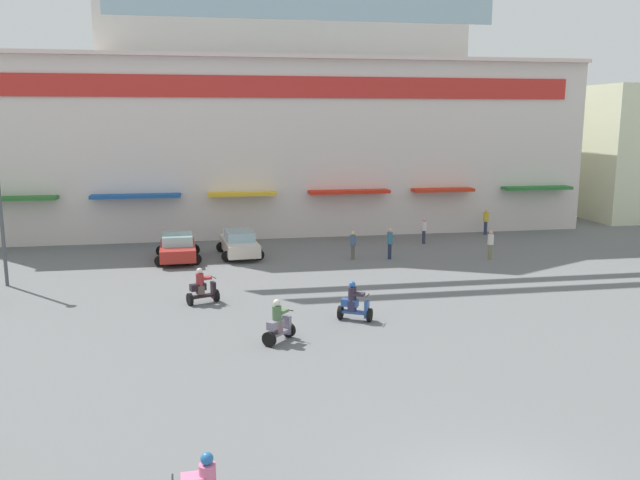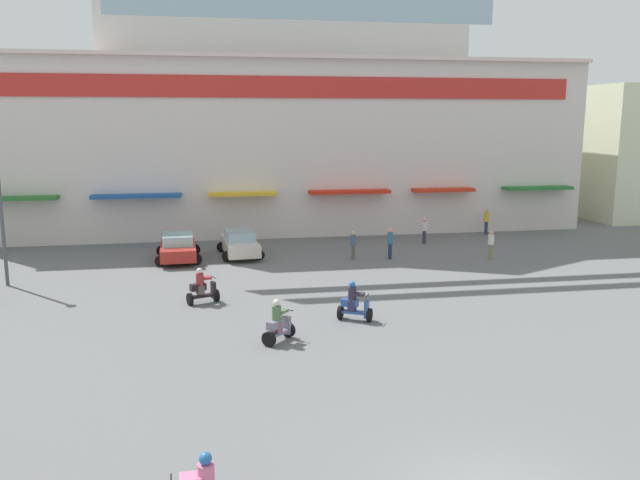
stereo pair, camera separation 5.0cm
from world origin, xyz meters
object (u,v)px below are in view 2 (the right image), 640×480
at_px(pedestrian_0, 486,220).
at_px(streetlamp_near, 0,196).
at_px(pedestrian_1, 353,243).
at_px(pedestrian_2, 424,229).
at_px(pedestrian_4, 390,241).
at_px(scooter_rider_4, 278,324).
at_px(scooter_rider_5, 202,288).
at_px(pedestrian_3, 491,243).
at_px(parked_car_0, 178,247).
at_px(parked_car_1, 240,243).
at_px(scooter_rider_1, 354,304).

distance_m(pedestrian_0, streetlamp_near, 29.10).
distance_m(pedestrian_0, pedestrian_1, 12.09).
bearing_deg(pedestrian_2, pedestrian_4, -130.16).
height_order(scooter_rider_4, pedestrian_1, pedestrian_1).
distance_m(scooter_rider_5, streetlamp_near, 10.64).
relative_size(scooter_rider_4, pedestrian_2, 0.97).
bearing_deg(scooter_rider_4, pedestrian_3, 40.92).
distance_m(pedestrian_4, streetlamp_near, 19.52).
xyz_separation_m(parked_car_0, pedestrian_3, (16.88, -2.84, 0.20)).
distance_m(scooter_rider_5, pedestrian_3, 16.67).
bearing_deg(scooter_rider_4, parked_car_1, 92.04).
bearing_deg(pedestrian_2, pedestrian_3, -68.08).
xyz_separation_m(scooter_rider_1, scooter_rider_5, (-5.73, 3.37, 0.02)).
height_order(scooter_rider_1, pedestrian_3, pedestrian_3).
height_order(parked_car_1, pedestrian_3, pedestrian_3).
relative_size(scooter_rider_4, scooter_rider_5, 1.01).
relative_size(parked_car_1, pedestrian_3, 2.78).
height_order(scooter_rider_4, pedestrian_0, pedestrian_0).
xyz_separation_m(scooter_rider_1, pedestrian_0, (12.91, 16.71, 0.35)).
bearing_deg(scooter_rider_5, pedestrian_1, 41.97).
bearing_deg(pedestrian_0, pedestrian_1, -150.20).
bearing_deg(scooter_rider_5, scooter_rider_4, -64.03).
xyz_separation_m(parked_car_0, pedestrian_2, (14.83, 2.24, 0.19)).
bearing_deg(pedestrian_1, pedestrian_4, -7.96).
bearing_deg(scooter_rider_5, pedestrian_4, 34.74).
xyz_separation_m(scooter_rider_1, scooter_rider_4, (-3.15, -1.94, 0.01)).
xyz_separation_m(scooter_rider_4, pedestrian_3, (12.98, 11.25, 0.30)).
bearing_deg(streetlamp_near, scooter_rider_4, -40.67).
bearing_deg(scooter_rider_1, parked_car_1, 106.13).
distance_m(parked_car_1, pedestrian_1, 6.40).
height_order(parked_car_0, pedestrian_0, pedestrian_0).
bearing_deg(pedestrian_2, parked_car_1, -171.49).
bearing_deg(scooter_rider_5, streetlamp_near, 152.83).
xyz_separation_m(scooter_rider_4, scooter_rider_5, (-2.59, 5.31, 0.01)).
bearing_deg(scooter_rider_1, pedestrian_2, 61.58).
bearing_deg(streetlamp_near, pedestrian_3, 3.19).
height_order(scooter_rider_5, pedestrian_0, pedestrian_0).
xyz_separation_m(parked_car_1, scooter_rider_4, (0.52, -14.62, -0.10)).
distance_m(parked_car_1, scooter_rider_4, 14.63).
bearing_deg(pedestrian_1, pedestrian_2, 34.50).
bearing_deg(pedestrian_0, scooter_rider_5, -144.41).
xyz_separation_m(parked_car_1, pedestrian_2, (11.46, 1.71, 0.19)).
bearing_deg(pedestrian_2, scooter_rider_1, -118.42).
xyz_separation_m(pedestrian_0, pedestrian_4, (-8.47, -6.29, 0.02)).
bearing_deg(scooter_rider_4, scooter_rider_5, 115.97).
bearing_deg(parked_car_0, pedestrian_0, 12.87).
relative_size(parked_car_0, streetlamp_near, 0.61).
height_order(parked_car_0, pedestrian_4, pedestrian_4).
bearing_deg(parked_car_1, scooter_rider_1, -73.87).
bearing_deg(parked_car_0, pedestrian_2, 8.59).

